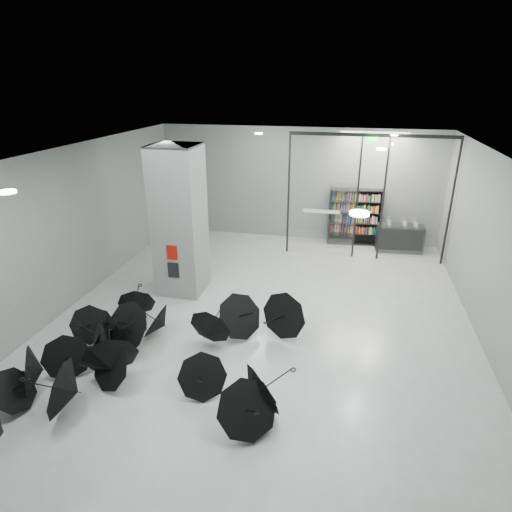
% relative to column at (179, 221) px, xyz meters
% --- Properties ---
extents(room, '(14.00, 14.02, 4.01)m').
position_rel_column_xyz_m(room, '(2.50, -2.00, 0.84)').
color(room, gray).
rests_on(room, ground).
extents(column, '(1.20, 1.20, 4.00)m').
position_rel_column_xyz_m(column, '(0.00, 0.00, 0.00)').
color(column, slate).
rests_on(column, ground).
extents(fire_cabinet, '(0.28, 0.04, 0.38)m').
position_rel_column_xyz_m(fire_cabinet, '(0.00, -0.62, -0.65)').
color(fire_cabinet, '#A50A07').
rests_on(fire_cabinet, column).
extents(info_panel, '(0.30, 0.03, 0.42)m').
position_rel_column_xyz_m(info_panel, '(0.00, -0.62, -1.15)').
color(info_panel, black).
rests_on(info_panel, column).
extents(exit_sign, '(0.30, 0.06, 0.15)m').
position_rel_column_xyz_m(exit_sign, '(4.90, 3.30, 1.82)').
color(exit_sign, '#0CE533').
rests_on(exit_sign, room).
extents(glass_partition, '(5.06, 0.08, 4.00)m').
position_rel_column_xyz_m(glass_partition, '(4.89, 3.50, 0.18)').
color(glass_partition, silver).
rests_on(glass_partition, ground).
extents(bookshelf, '(1.84, 0.56, 2.00)m').
position_rel_column_xyz_m(bookshelf, '(4.59, 4.75, -1.00)').
color(bookshelf, black).
rests_on(bookshelf, ground).
extents(shop_counter, '(1.56, 0.71, 0.92)m').
position_rel_column_xyz_m(shop_counter, '(6.15, 4.36, -1.54)').
color(shop_counter, black).
rests_on(shop_counter, ground).
extents(umbrella_cluster, '(5.66, 4.58, 1.32)m').
position_rel_column_xyz_m(umbrella_cluster, '(0.66, -3.45, -1.69)').
color(umbrella_cluster, black).
rests_on(umbrella_cluster, ground).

